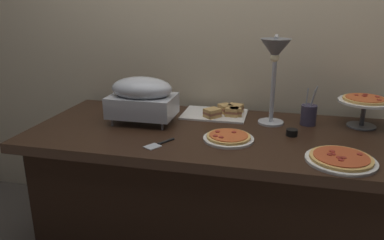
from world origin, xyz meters
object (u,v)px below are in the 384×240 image
(pizza_plate_center, at_px, (341,159))
(utensil_holder, at_px, (309,115))
(pizza_plate_front, at_px, (228,138))
(pizza_plate_raised_stand, at_px, (365,103))
(serving_spatula, at_px, (159,144))
(heat_lamp, at_px, (275,59))
(chafing_dish, at_px, (142,97))
(sauce_cup_near, at_px, (292,132))
(sandwich_platter, at_px, (222,112))

(pizza_plate_center, bearing_deg, utensil_holder, 102.63)
(pizza_plate_front, height_order, pizza_plate_center, same)
(pizza_plate_raised_stand, bearing_deg, pizza_plate_center, -108.54)
(utensil_holder, xyz_separation_m, serving_spatula, (-0.70, -0.47, -0.05))
(heat_lamp, distance_m, pizza_plate_raised_stand, 0.57)
(chafing_dish, height_order, sauce_cup_near, chafing_dish)
(pizza_plate_raised_stand, relative_size, sandwich_platter, 0.73)
(serving_spatula, bearing_deg, pizza_plate_raised_stand, 27.21)
(chafing_dish, relative_size, heat_lamp, 0.74)
(pizza_plate_center, distance_m, serving_spatula, 0.81)
(sandwich_platter, relative_size, sauce_cup_near, 6.48)
(sauce_cup_near, bearing_deg, chafing_dish, 177.95)
(chafing_dish, bearing_deg, sauce_cup_near, -2.05)
(heat_lamp, distance_m, serving_spatula, 0.71)
(pizza_plate_front, xyz_separation_m, pizza_plate_raised_stand, (0.67, 0.37, 0.12))
(pizza_plate_center, height_order, pizza_plate_raised_stand, pizza_plate_raised_stand)
(pizza_plate_center, height_order, utensil_holder, utensil_holder)
(sandwich_platter, height_order, serving_spatula, sandwich_platter)
(heat_lamp, xyz_separation_m, utensil_holder, (0.20, 0.14, -0.32))
(chafing_dish, relative_size, pizza_plate_front, 1.44)
(pizza_plate_center, bearing_deg, heat_lamp, 132.26)
(heat_lamp, relative_size, sauce_cup_near, 8.44)
(pizza_plate_raised_stand, bearing_deg, heat_lamp, -159.81)
(serving_spatula, bearing_deg, sauce_cup_near, 23.92)
(sauce_cup_near, bearing_deg, utensil_holder, 66.15)
(sandwich_platter, relative_size, serving_spatula, 2.28)
(sandwich_platter, bearing_deg, serving_spatula, -112.28)
(sandwich_platter, bearing_deg, utensil_holder, -5.99)
(pizza_plate_front, bearing_deg, serving_spatula, -156.24)
(chafing_dish, relative_size, sandwich_platter, 0.96)
(pizza_plate_front, relative_size, utensil_holder, 1.12)
(heat_lamp, bearing_deg, serving_spatula, -146.82)
(pizza_plate_center, xyz_separation_m, utensil_holder, (-0.11, 0.48, 0.04))
(chafing_dish, relative_size, pizza_plate_raised_stand, 1.31)
(sauce_cup_near, relative_size, serving_spatula, 0.35)
(sandwich_platter, relative_size, utensil_holder, 1.69)
(pizza_plate_center, xyz_separation_m, sauce_cup_near, (-0.20, 0.28, 0.01))
(sauce_cup_near, bearing_deg, serving_spatula, -156.08)
(heat_lamp, height_order, utensil_holder, heat_lamp)
(chafing_dish, bearing_deg, pizza_plate_center, -17.17)
(pizza_plate_center, xyz_separation_m, pizza_plate_raised_stand, (0.17, 0.51, 0.12))
(sauce_cup_near, distance_m, serving_spatula, 0.67)
(heat_lamp, distance_m, sandwich_platter, 0.50)
(chafing_dish, xyz_separation_m, sauce_cup_near, (0.81, -0.03, -0.13))
(sauce_cup_near, xyz_separation_m, serving_spatula, (-0.61, -0.27, -0.02))
(heat_lamp, height_order, sandwich_platter, heat_lamp)
(heat_lamp, distance_m, pizza_plate_center, 0.58)
(pizza_plate_center, distance_m, utensil_holder, 0.50)
(pizza_plate_front, xyz_separation_m, utensil_holder, (0.39, 0.34, 0.05))
(sandwich_platter, bearing_deg, sauce_cup_near, -32.28)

